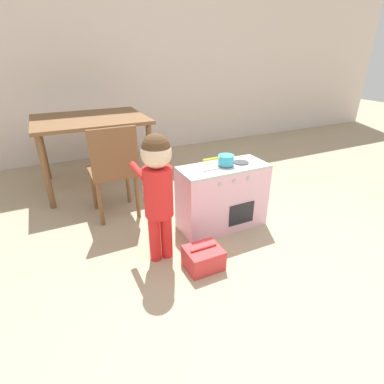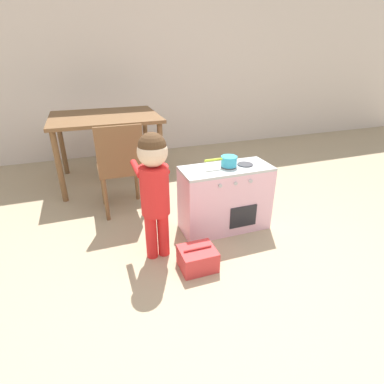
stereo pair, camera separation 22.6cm
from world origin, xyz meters
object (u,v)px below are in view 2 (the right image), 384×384
Objects in this scene: dining_table at (105,124)px; child_figure at (154,180)px; play_kitchen at (225,198)px; toy_pot at (229,161)px; dining_chair_near at (120,167)px; toy_basket at (198,258)px.

child_figure is at bearing -83.93° from dining_table.
toy_pot is (0.01, 0.00, 0.33)m from play_kitchen.
dining_table is (-0.17, 1.57, 0.06)m from child_figure.
dining_table reaches higher than play_kitchen.
dining_chair_near is at bearing 143.99° from play_kitchen.
dining_chair_near is (0.03, -0.83, -0.20)m from dining_table.
toy_pot is 0.24× the size of dining_table.
child_figure is at bearing -163.56° from toy_pot.
child_figure is at bearing -79.52° from dining_chair_near.
dining_table reaches higher than toy_basket.
dining_chair_near is (-0.76, 0.55, 0.18)m from play_kitchen.
toy_pot is 0.66m from child_figure.
play_kitchen is 0.65× the size of dining_table.
play_kitchen is 0.96m from dining_chair_near.
play_kitchen is 0.73m from child_figure.
toy_pot is 0.32× the size of dining_chair_near.
toy_pot reaches higher than play_kitchen.
toy_pot is 1.10× the size of toy_basket.
dining_table is (-0.39, 1.81, 0.58)m from toy_basket.
toy_pot is at bearing -35.51° from dining_chair_near.
play_kitchen is 2.70× the size of toy_pot.
dining_chair_near reaches higher than toy_basket.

